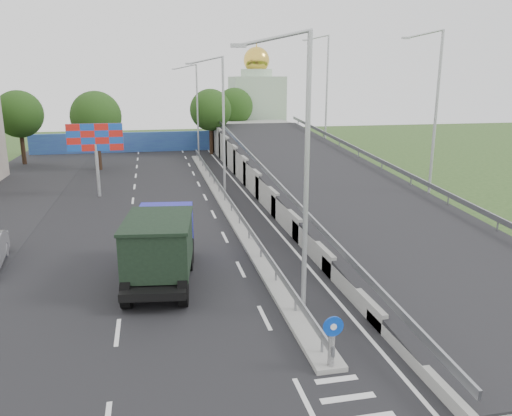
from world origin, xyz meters
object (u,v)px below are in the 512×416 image
object	(u,v)px
sign_bollard	(332,341)
church	(256,103)
lamp_post_mid	(221,119)
lamp_post_far	(196,106)
lamp_post_near	(302,163)
billboard	(95,142)
dump_truck	(161,244)

from	to	relation	value
sign_bollard	church	distance (m)	58.84
lamp_post_mid	lamp_post_far	world-z (taller)	same
lamp_post_near	lamp_post_mid	xyz separation A→B (m)	(0.00, 20.00, 0.00)
church	sign_bollard	bearing A→B (deg)	-99.81
billboard	lamp_post_mid	bearing A→B (deg)	-12.38
sign_bollard	lamp_post_far	xyz separation A→B (m)	(0.11, 43.83, 4.77)
lamp_post_mid	billboard	size ratio (longest dim) A/B	1.83
billboard	dump_truck	xyz separation A→B (m)	(4.21, -17.44, -2.49)
church	billboard	xyz separation A→B (m)	(-19.00, -32.00, -1.12)
lamp_post_near	church	distance (m)	54.90
church	dump_truck	distance (m)	51.73
lamp_post_mid	billboard	xyz separation A→B (m)	(-9.11, 2.00, -1.62)
lamp_post_far	church	xyz separation A→B (m)	(9.89, 14.00, -0.50)
church	dump_truck	world-z (taller)	church
sign_bollard	billboard	world-z (taller)	billboard
lamp_post_near	billboard	bearing A→B (deg)	112.49
billboard	dump_truck	size ratio (longest dim) A/B	0.76
lamp_post_near	lamp_post_far	size ratio (longest dim) A/B	1.00
lamp_post_mid	church	world-z (taller)	church
lamp_post_near	dump_truck	xyz separation A→B (m)	(-4.90, 4.56, -4.12)
dump_truck	billboard	bearing A→B (deg)	111.03
lamp_post_mid	billboard	bearing A→B (deg)	167.62
lamp_post_near	dump_truck	distance (m)	7.86
lamp_post_mid	dump_truck	size ratio (longest dim) A/B	1.40
sign_bollard	lamp_post_mid	world-z (taller)	lamp_post_mid
sign_bollard	church	xyz separation A→B (m)	(10.00, 57.83, 4.28)
lamp_post_far	dump_truck	world-z (taller)	lamp_post_far
lamp_post_mid	billboard	world-z (taller)	lamp_post_mid
lamp_post_mid	lamp_post_far	size ratio (longest dim) A/B	1.00
sign_bollard	church	size ratio (longest dim) A/B	0.12
lamp_post_far	dump_truck	distance (m)	36.01
lamp_post_near	lamp_post_mid	size ratio (longest dim) A/B	1.00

